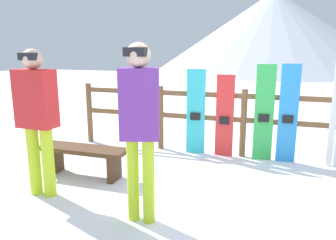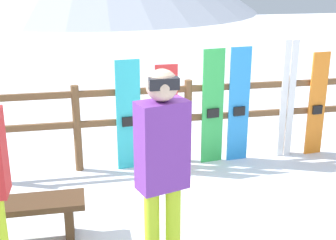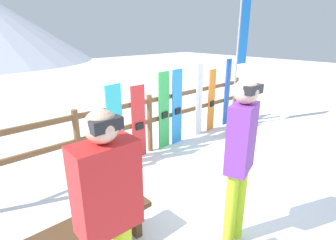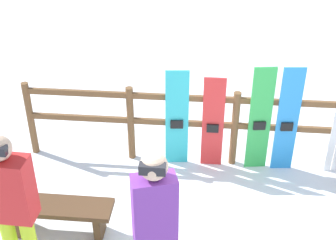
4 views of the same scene
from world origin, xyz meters
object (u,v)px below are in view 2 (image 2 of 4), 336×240
(ski_pair_white, at_px, (288,100))
(snowboard_orange, at_px, (317,104))
(snowboard_cyan, at_px, (129,116))
(snowboard_green, at_px, (213,107))
(bench, at_px, (17,213))
(person_purple, at_px, (162,163))
(snowboard_red, at_px, (166,117))
(snowboard_blue, at_px, (239,105))

(ski_pair_white, height_order, snowboard_orange, ski_pair_white)
(ski_pair_white, bearing_deg, snowboard_cyan, -179.91)
(snowboard_green, bearing_deg, snowboard_cyan, -180.00)
(bench, relative_size, person_purple, 0.69)
(bench, height_order, snowboard_red, snowboard_red)
(bench, relative_size, snowboard_cyan, 0.88)
(snowboard_green, relative_size, ski_pair_white, 0.95)
(snowboard_cyan, bearing_deg, snowboard_red, -0.01)
(person_purple, relative_size, snowboard_red, 1.35)
(snowboard_cyan, bearing_deg, bench, -129.16)
(snowboard_blue, bearing_deg, person_purple, -121.59)
(bench, height_order, snowboard_green, snowboard_green)
(snowboard_orange, bearing_deg, person_purple, -137.33)
(snowboard_red, bearing_deg, ski_pair_white, 0.12)
(snowboard_cyan, height_order, snowboard_blue, snowboard_blue)
(snowboard_orange, bearing_deg, snowboard_red, -180.00)
(snowboard_green, bearing_deg, ski_pair_white, 0.19)
(bench, distance_m, snowboard_green, 2.82)
(person_purple, distance_m, ski_pair_white, 3.23)
(person_purple, height_order, ski_pair_white, person_purple)
(snowboard_cyan, xyz_separation_m, ski_pair_white, (2.15, 0.00, 0.09))
(bench, distance_m, snowboard_orange, 4.12)
(snowboard_blue, bearing_deg, snowboard_cyan, -180.00)
(bench, bearing_deg, snowboard_red, 41.37)
(snowboard_cyan, bearing_deg, snowboard_orange, 0.00)
(snowboard_red, relative_size, snowboard_orange, 0.94)
(snowboard_cyan, xyz_separation_m, snowboard_green, (1.10, 0.00, 0.05))
(snowboard_red, relative_size, snowboard_green, 0.88)
(snowboard_blue, bearing_deg, bench, -150.64)
(snowboard_red, bearing_deg, snowboard_blue, 0.01)
(snowboard_cyan, height_order, ski_pair_white, ski_pair_white)
(bench, bearing_deg, snowboard_orange, 21.67)
(snowboard_green, height_order, snowboard_orange, snowboard_green)
(ski_pair_white, distance_m, snowboard_orange, 0.44)
(person_purple, relative_size, snowboard_orange, 1.27)
(snowboard_orange, bearing_deg, snowboard_green, 180.00)
(snowboard_red, height_order, ski_pair_white, ski_pair_white)
(snowboard_red, bearing_deg, snowboard_orange, 0.00)
(bench, xyz_separation_m, snowboard_orange, (3.81, 1.52, 0.40))
(snowboard_red, xyz_separation_m, snowboard_blue, (0.97, 0.00, 0.09))
(snowboard_blue, xyz_separation_m, snowboard_orange, (1.12, -0.00, -0.05))
(person_purple, distance_m, snowboard_orange, 3.54)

